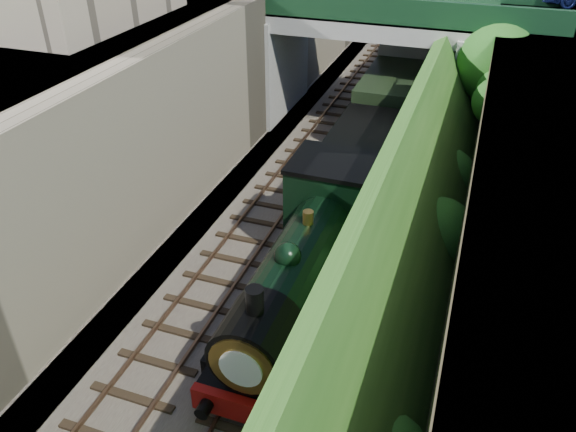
{
  "coord_description": "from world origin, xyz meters",
  "views": [
    {
      "loc": [
        5.29,
        -4.75,
        12.39
      ],
      "look_at": [
        0.0,
        10.14,
        2.32
      ],
      "focal_mm": 35.0,
      "sensor_mm": 36.0,
      "label": 1
    }
  ],
  "objects_px": {
    "tree": "(499,68)",
    "locomotive": "(305,264)",
    "road_bridge": "(397,52)",
    "tender": "(360,167)"
  },
  "relations": [
    {
      "from": "road_bridge",
      "to": "tender",
      "type": "xyz_separation_m",
      "value": [
        0.26,
        -8.27,
        -2.46
      ]
    },
    {
      "from": "road_bridge",
      "to": "locomotive",
      "type": "bearing_deg",
      "value": -89.06
    },
    {
      "from": "road_bridge",
      "to": "tender",
      "type": "bearing_deg",
      "value": -88.23
    },
    {
      "from": "road_bridge",
      "to": "tree",
      "type": "relative_size",
      "value": 2.42
    },
    {
      "from": "tree",
      "to": "locomotive",
      "type": "distance_m",
      "value": 14.01
    },
    {
      "from": "tree",
      "to": "locomotive",
      "type": "xyz_separation_m",
      "value": [
        -4.71,
        -12.9,
        -2.75
      ]
    },
    {
      "from": "road_bridge",
      "to": "locomotive",
      "type": "xyz_separation_m",
      "value": [
        0.26,
        -15.64,
        -2.18
      ]
    },
    {
      "from": "tree",
      "to": "tender",
      "type": "bearing_deg",
      "value": -130.41
    },
    {
      "from": "locomotive",
      "to": "tender",
      "type": "height_order",
      "value": "locomotive"
    },
    {
      "from": "tree",
      "to": "tender",
      "type": "height_order",
      "value": "tree"
    }
  ]
}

